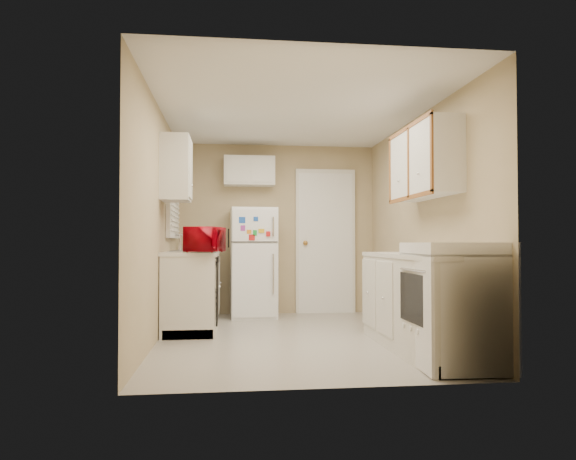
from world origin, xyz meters
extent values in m
plane|color=#BBB5AB|center=(0.00, 0.00, 0.00)|extent=(3.80, 3.80, 0.00)
plane|color=white|center=(0.00, 0.00, 2.40)|extent=(3.80, 3.80, 0.00)
plane|color=tan|center=(-1.40, 0.00, 1.20)|extent=(3.80, 3.80, 0.00)
plane|color=tan|center=(1.40, 0.00, 1.20)|extent=(3.80, 3.80, 0.00)
plane|color=tan|center=(0.00, 1.90, 1.20)|extent=(2.80, 2.80, 0.00)
plane|color=tan|center=(0.00, -1.90, 1.20)|extent=(2.80, 2.80, 0.00)
cube|color=silver|center=(-1.10, 0.90, 0.45)|extent=(0.60, 1.80, 0.90)
cube|color=black|center=(-0.81, 0.30, 0.49)|extent=(0.03, 0.58, 0.72)
cube|color=gray|center=(-1.10, 1.05, 0.86)|extent=(0.54, 0.74, 0.16)
imported|color=#9C000B|center=(-0.93, 0.19, 1.05)|extent=(0.54, 0.38, 0.32)
imported|color=silver|center=(-1.11, 1.45, 1.00)|extent=(0.09, 0.09, 0.17)
cube|color=silver|center=(-1.36, 1.05, 1.60)|extent=(0.10, 0.98, 1.08)
cube|color=silver|center=(-1.25, 0.22, 1.80)|extent=(0.30, 0.45, 0.70)
cube|color=white|center=(-0.35, 1.56, 0.74)|extent=(0.63, 0.61, 1.47)
cube|color=silver|center=(-0.40, 1.75, 2.00)|extent=(0.70, 0.30, 0.40)
cube|color=white|center=(0.70, 1.86, 1.02)|extent=(0.86, 0.06, 2.08)
cube|color=silver|center=(1.10, -0.80, 0.45)|extent=(0.60, 2.00, 0.90)
cube|color=white|center=(1.15, -1.39, 0.51)|extent=(0.72, 0.87, 1.01)
cube|color=silver|center=(1.25, -0.50, 1.80)|extent=(0.30, 1.20, 0.70)
camera|label=1|loc=(-0.68, -5.39, 1.00)|focal=32.00mm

